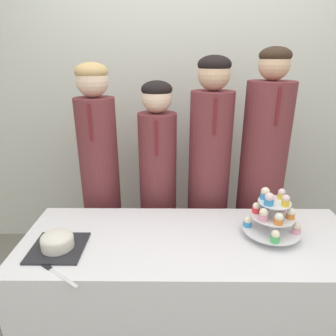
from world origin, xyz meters
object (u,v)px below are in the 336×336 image
at_px(cupcake_stand, 272,215).
at_px(student_2, 208,183).
at_px(cake_knife, 51,270).
at_px(student_1, 158,191).
at_px(student_0, 101,184).
at_px(student_3, 260,182).
at_px(round_cake, 57,241).

height_order(cupcake_stand, student_2, student_2).
relative_size(cake_knife, student_1, 0.16).
distance_m(cupcake_stand, student_1, 0.81).
bearing_deg(student_0, student_3, 0.00).
relative_size(student_1, student_3, 0.88).
distance_m(student_0, student_2, 0.74).
relative_size(cake_knife, student_0, 0.15).
distance_m(round_cake, student_3, 1.33).
bearing_deg(student_1, round_cake, -125.86).
bearing_deg(cupcake_stand, student_0, 152.58).
relative_size(cupcake_stand, student_3, 0.18).
bearing_deg(student_1, cake_knife, -118.73).
relative_size(cake_knife, cupcake_stand, 0.76).
distance_m(student_1, student_2, 0.35).
bearing_deg(round_cake, cupcake_stand, 6.62).
height_order(round_cake, student_2, student_2).
distance_m(student_0, student_3, 1.09).
xyz_separation_m(cake_knife, student_0, (0.05, 0.80, 0.06)).
relative_size(round_cake, student_1, 0.18).
height_order(round_cake, cake_knife, round_cake).
distance_m(cake_knife, student_1, 0.91).
xyz_separation_m(cupcake_stand, student_3, (0.09, 0.52, -0.04)).
relative_size(cupcake_stand, student_2, 0.19).
height_order(student_0, student_1, student_0).
xyz_separation_m(student_2, student_3, (0.35, 0.00, 0.01)).
bearing_deg(round_cake, student_0, 83.45).
xyz_separation_m(round_cake, student_2, (0.81, 0.64, 0.03)).
height_order(cake_knife, student_2, student_2).
relative_size(student_0, student_3, 0.95).
height_order(student_1, student_3, student_3).
bearing_deg(student_0, student_1, -0.00).
distance_m(cupcake_stand, student_2, 0.58).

